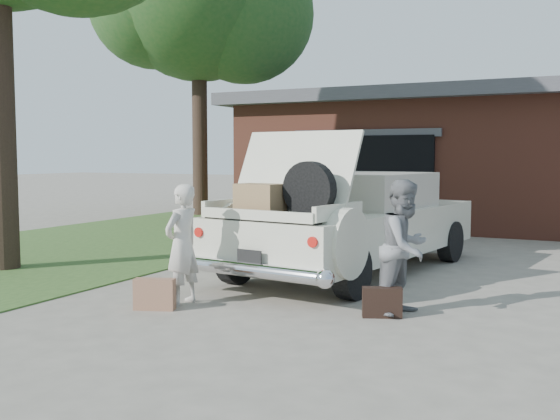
% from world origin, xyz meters
% --- Properties ---
extents(ground, '(90.00, 90.00, 0.00)m').
position_xyz_m(ground, '(0.00, 0.00, 0.00)').
color(ground, gray).
rests_on(ground, ground).
extents(grass_strip, '(6.00, 16.00, 0.02)m').
position_xyz_m(grass_strip, '(-5.50, 3.00, 0.01)').
color(grass_strip, '#2D4C1E').
rests_on(grass_strip, ground).
extents(house, '(12.80, 7.80, 3.30)m').
position_xyz_m(house, '(0.98, 11.47, 1.67)').
color(house, brown).
rests_on(house, ground).
extents(sedan, '(2.68, 5.44, 2.07)m').
position_xyz_m(sedan, '(0.09, 2.83, 0.77)').
color(sedan, beige).
rests_on(sedan, ground).
extents(woman_left, '(0.39, 0.55, 1.42)m').
position_xyz_m(woman_left, '(-0.96, -0.05, 0.71)').
color(woman_left, beige).
rests_on(woman_left, ground).
extents(woman_right, '(0.75, 0.85, 1.49)m').
position_xyz_m(woman_right, '(1.52, 0.63, 0.74)').
color(woman_right, slate).
rests_on(woman_right, ground).
extents(suitcase_left, '(0.48, 0.30, 0.36)m').
position_xyz_m(suitcase_left, '(-1.07, -0.44, 0.18)').
color(suitcase_left, '#9A684E').
rests_on(suitcase_left, ground).
extents(suitcase_right, '(0.44, 0.29, 0.33)m').
position_xyz_m(suitcase_right, '(1.35, 0.37, 0.16)').
color(suitcase_right, black).
rests_on(suitcase_right, ground).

